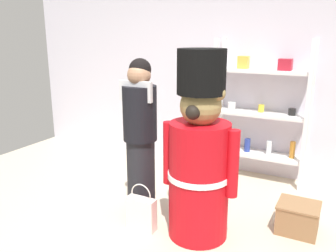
{
  "coord_description": "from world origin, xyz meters",
  "views": [
    {
      "loc": [
        1.53,
        -2.38,
        1.84
      ],
      "look_at": [
        0.05,
        0.44,
        1.0
      ],
      "focal_mm": 37.45,
      "sensor_mm": 36.0,
      "label": 1
    }
  ],
  "objects_px": {
    "merchandise_shelf": "(260,112)",
    "display_crate": "(298,218)",
    "teddy_bear_guard": "(199,157)",
    "shopping_bag": "(141,213)",
    "person_shopper": "(140,135)"
  },
  "relations": [
    {
      "from": "shopping_bag",
      "to": "display_crate",
      "type": "relative_size",
      "value": 1.24
    },
    {
      "from": "person_shopper",
      "to": "merchandise_shelf",
      "type": "bearing_deg",
      "value": 59.62
    },
    {
      "from": "merchandise_shelf",
      "to": "shopping_bag",
      "type": "xyz_separation_m",
      "value": [
        -0.67,
        -1.78,
        -0.72
      ]
    },
    {
      "from": "shopping_bag",
      "to": "display_crate",
      "type": "bearing_deg",
      "value": 26.04
    },
    {
      "from": "merchandise_shelf",
      "to": "display_crate",
      "type": "bearing_deg",
      "value": -59.17
    },
    {
      "from": "person_shopper",
      "to": "display_crate",
      "type": "relative_size",
      "value": 4.24
    },
    {
      "from": "teddy_bear_guard",
      "to": "shopping_bag",
      "type": "height_order",
      "value": "teddy_bear_guard"
    },
    {
      "from": "teddy_bear_guard",
      "to": "person_shopper",
      "type": "bearing_deg",
      "value": 168.88
    },
    {
      "from": "teddy_bear_guard",
      "to": "shopping_bag",
      "type": "distance_m",
      "value": 0.81
    },
    {
      "from": "person_shopper",
      "to": "shopping_bag",
      "type": "distance_m",
      "value": 0.77
    },
    {
      "from": "merchandise_shelf",
      "to": "person_shopper",
      "type": "relative_size",
      "value": 1.11
    },
    {
      "from": "person_shopper",
      "to": "display_crate",
      "type": "height_order",
      "value": "person_shopper"
    },
    {
      "from": "teddy_bear_guard",
      "to": "person_shopper",
      "type": "xyz_separation_m",
      "value": [
        -0.71,
        0.14,
        0.08
      ]
    },
    {
      "from": "shopping_bag",
      "to": "merchandise_shelf",
      "type": "bearing_deg",
      "value": 69.33
    },
    {
      "from": "merchandise_shelf",
      "to": "display_crate",
      "type": "height_order",
      "value": "merchandise_shelf"
    }
  ]
}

